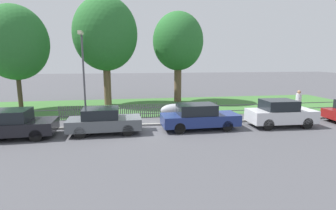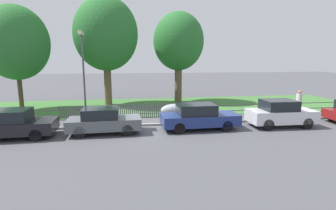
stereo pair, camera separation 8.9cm
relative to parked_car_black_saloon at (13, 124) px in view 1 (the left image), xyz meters
The scene contains 14 objects.
ground_plane 6.89m from the parked_car_black_saloon, 10.61° to the left, with size 120.00×120.00×0.00m, color #4C4C51.
kerb_stone 6.90m from the parked_car_black_saloon, 11.43° to the left, with size 38.32×0.20×0.12m, color gray.
grass_strip 10.50m from the parked_car_black_saloon, 50.01° to the left, with size 38.32×8.65×0.01m, color #3D7033.
park_fence 7.69m from the parked_car_black_saloon, 28.87° to the left, with size 38.32×0.05×0.93m.
parked_car_black_saloon is the anchor object (origin of this frame).
parked_car_navy_estate 4.48m from the parked_car_black_saloon, ahead, with size 3.89×1.71×1.39m.
parked_car_red_compact 9.77m from the parked_car_black_saloon, ahead, with size 4.40×1.74×1.46m.
parked_car_white_van 14.72m from the parked_car_black_saloon, ahead, with size 3.90×1.81×1.60m.
covered_motorcycle 9.22m from the parked_car_black_saloon, 16.26° to the left, with size 1.96×0.92×1.08m.
tree_nearest_kerb 9.22m from the parked_car_black_saloon, 107.18° to the left, with size 4.85×4.85×7.96m.
tree_behind_motorcycle 11.56m from the parked_car_black_saloon, 66.18° to the left, with size 5.39×5.39×9.17m.
tree_mid_park 15.37m from the parked_car_black_saloon, 43.72° to the left, with size 4.60×4.60×8.21m.
pedestrian_near_fence 17.68m from the parked_car_black_saloon, ahead, with size 0.40×0.43×1.84m.
street_lamp 4.67m from the parked_car_black_saloon, 28.98° to the left, with size 0.20×0.79×5.49m.
Camera 1 is at (-1.07, -15.22, 3.97)m, focal length 28.00 mm.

